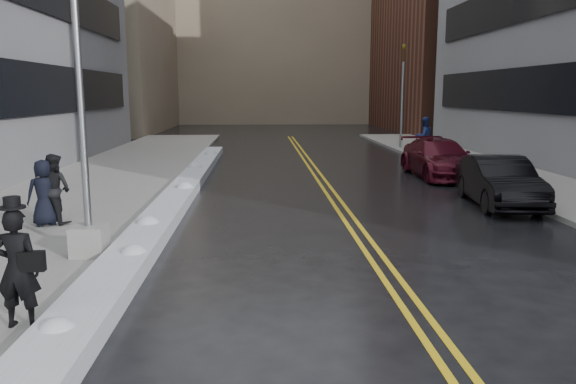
{
  "coord_description": "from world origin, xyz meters",
  "views": [
    {
      "loc": [
        0.12,
        -9.03,
        3.34
      ],
      "look_at": [
        0.7,
        2.52,
        1.3
      ],
      "focal_mm": 35.0,
      "sensor_mm": 36.0,
      "label": 1
    }
  ],
  "objects": [
    {
      "name": "ground",
      "position": [
        0.0,
        0.0,
        0.0
      ],
      "size": [
        160.0,
        160.0,
        0.0
      ],
      "primitive_type": "plane",
      "color": "black",
      "rests_on": "ground"
    },
    {
      "name": "sidewalk_west",
      "position": [
        -5.75,
        10.0,
        0.07
      ],
      "size": [
        5.5,
        50.0,
        0.15
      ],
      "primitive_type": "cube",
      "color": "gray",
      "rests_on": "ground"
    },
    {
      "name": "sidewalk_east",
      "position": [
        10.0,
        10.0,
        0.07
      ],
      "size": [
        4.0,
        50.0,
        0.15
      ],
      "primitive_type": "cube",
      "color": "gray",
      "rests_on": "ground"
    },
    {
      "name": "lane_line_left",
      "position": [
        2.35,
        10.0,
        0.0
      ],
      "size": [
        0.12,
        50.0,
        0.01
      ],
      "primitive_type": "cube",
      "color": "gold",
      "rests_on": "ground"
    },
    {
      "name": "lane_line_right",
      "position": [
        2.65,
        10.0,
        0.0
      ],
      "size": [
        0.12,
        50.0,
        0.01
      ],
      "primitive_type": "cube",
      "color": "gold",
      "rests_on": "ground"
    },
    {
      "name": "snow_ridge",
      "position": [
        -2.45,
        8.0,
        0.17
      ],
      "size": [
        0.9,
        30.0,
        0.34
      ],
      "primitive_type": "cube",
      "color": "silver",
      "rests_on": "ground"
    },
    {
      "name": "building_west_far",
      "position": [
        -15.5,
        44.0,
        9.0
      ],
      "size": [
        14.0,
        22.0,
        18.0
      ],
      "primitive_type": "cube",
      "color": "gray",
      "rests_on": "ground"
    },
    {
      "name": "building_far",
      "position": [
        2.0,
        60.0,
        11.0
      ],
      "size": [
        36.0,
        16.0,
        22.0
      ],
      "primitive_type": "cube",
      "color": "gray",
      "rests_on": "ground"
    },
    {
      "name": "lamppost",
      "position": [
        -3.3,
        2.0,
        2.53
      ],
      "size": [
        0.65,
        0.65,
        7.62
      ],
      "color": "gray",
      "rests_on": "sidewalk_west"
    },
    {
      "name": "fire_hydrant",
      "position": [
        9.0,
        10.0,
        0.55
      ],
      "size": [
        0.26,
        0.26,
        0.73
      ],
      "color": "maroon",
      "rests_on": "sidewalk_east"
    },
    {
      "name": "traffic_signal",
      "position": [
        8.5,
        24.0,
        3.4
      ],
      "size": [
        0.16,
        0.2,
        6.0
      ],
      "color": "gray",
      "rests_on": "sidewalk_east"
    },
    {
      "name": "pedestrian_fedora",
      "position": [
        -3.2,
        -1.51,
        0.99
      ],
      "size": [
        0.62,
        0.42,
        1.67
      ],
      "primitive_type": "imported",
      "rotation": [
        0.0,
        0.0,
        3.11
      ],
      "color": "black",
      "rests_on": "sidewalk_west"
    },
    {
      "name": "pedestrian_b",
      "position": [
        -4.95,
        4.84,
        1.02
      ],
      "size": [
        1.05,
        0.96,
        1.74
      ],
      "primitive_type": "imported",
      "rotation": [
        0.0,
        0.0,
        2.69
      ],
      "color": "black",
      "rests_on": "sidewalk_west"
    },
    {
      "name": "pedestrian_c",
      "position": [
        -5.12,
        4.64,
        0.96
      ],
      "size": [
        0.94,
        0.82,
        1.62
      ],
      "primitive_type": "imported",
      "rotation": [
        0.0,
        0.0,
        3.61
      ],
      "color": "black",
      "rests_on": "sidewalk_west"
    },
    {
      "name": "pedestrian_east",
      "position": [
        8.51,
        19.29,
        1.15
      ],
      "size": [
        1.15,
        1.0,
        2.01
      ],
      "primitive_type": "imported",
      "rotation": [
        0.0,
        0.0,
        3.42
      ],
      "color": "navy",
      "rests_on": "sidewalk_east"
    },
    {
      "name": "car_black",
      "position": [
        7.25,
        7.17,
        0.74
      ],
      "size": [
        2.02,
        4.64,
        1.48
      ],
      "primitive_type": "imported",
      "rotation": [
        0.0,
        0.0,
        -0.1
      ],
      "color": "black",
      "rests_on": "ground"
    },
    {
      "name": "car_maroon",
      "position": [
        7.32,
        13.1,
        0.76
      ],
      "size": [
        2.2,
        5.27,
        1.52
      ],
      "primitive_type": "imported",
      "rotation": [
        0.0,
        0.0,
        0.01
      ],
      "color": "#480B19",
      "rests_on": "ground"
    }
  ]
}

